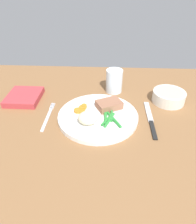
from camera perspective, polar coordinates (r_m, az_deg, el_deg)
dining_table at (r=69.93cm, az=-2.45°, el=-3.07°), size 120.00×90.00×2.00cm
dinner_plate at (r=69.87cm, az=-0.00°, el=-1.20°), size 26.86×26.86×1.60cm
meat_portion at (r=72.10cm, az=3.05°, el=2.04°), size 10.04×8.94×2.56cm
mashed_potatoes at (r=64.46cm, az=-2.37°, el=-1.67°), size 6.17×5.36×4.07cm
carrot_slices at (r=71.27cm, az=-4.63°, el=0.79°), size 4.15×4.80×1.27cm
green_beans at (r=67.41cm, az=3.15°, el=-1.54°), size 6.63×9.69×0.88cm
fork at (r=72.78cm, az=-13.62°, el=-1.26°), size 1.44×16.60×0.40cm
knife at (r=71.49cm, az=14.26°, el=-2.12°), size 1.70×20.50×0.64cm
water_glass at (r=84.38cm, az=4.46°, el=8.10°), size 6.56×6.56×9.25cm
salad_bowl at (r=82.19cm, az=18.90°, el=4.16°), size 11.97×11.97×4.27cm
napkin at (r=84.79cm, az=-19.67°, el=3.95°), size 12.38×13.58×2.20cm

